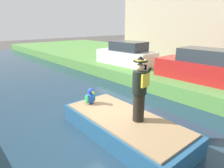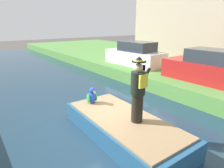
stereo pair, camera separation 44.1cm
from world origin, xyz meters
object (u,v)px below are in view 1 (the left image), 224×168
(parrot_plush, at_px, (90,97))
(boat, at_px, (124,126))
(parked_car_white, at_px, (126,55))
(person_pirate, at_px, (140,90))
(parked_car_red, at_px, (200,67))

(parrot_plush, bearing_deg, boat, -84.13)
(boat, xyz_separation_m, parked_car_white, (5.47, 5.32, 1.00))
(parrot_plush, bearing_deg, person_pirate, -80.51)
(person_pirate, distance_m, parked_car_white, 7.80)
(boat, xyz_separation_m, person_pirate, (0.16, -0.39, 1.23))
(person_pirate, bearing_deg, parrot_plush, 102.42)
(person_pirate, relative_size, parrot_plush, 3.25)
(parrot_plush, height_order, parked_car_red, parked_car_red)
(parrot_plush, distance_m, parked_car_white, 6.81)
(parrot_plush, bearing_deg, parked_car_white, 34.11)
(parrot_plush, height_order, parked_car_white, parked_car_white)
(person_pirate, height_order, parked_car_white, person_pirate)
(boat, distance_m, person_pirate, 1.31)
(boat, bearing_deg, parked_car_white, 44.23)
(boat, height_order, person_pirate, person_pirate)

